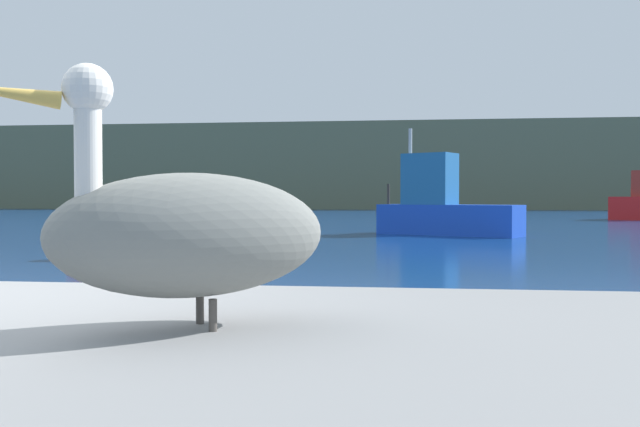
# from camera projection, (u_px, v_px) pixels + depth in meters

# --- Properties ---
(hillside_backdrop) EXTENTS (140.00, 14.46, 8.66)m
(hillside_backdrop) POSITION_uv_depth(u_px,v_px,m) (381.00, 168.00, 72.01)
(hillside_backdrop) COLOR #5B664C
(hillside_backdrop) RESTS_ON ground
(pelican) EXTENTS (1.22, 0.93, 0.92)m
(pelican) POSITION_uv_depth(u_px,v_px,m) (188.00, 230.00, 2.39)
(pelican) COLOR gray
(pelican) RESTS_ON pier_dock
(fishing_boat_blue) EXTENTS (4.73, 3.37, 3.55)m
(fishing_boat_blue) POSITION_uv_depth(u_px,v_px,m) (442.00, 206.00, 21.91)
(fishing_boat_blue) COLOR blue
(fishing_boat_blue) RESTS_ON ground
(mooring_buoy) EXTENTS (0.63, 0.63, 0.63)m
(mooring_buoy) POSITION_uv_depth(u_px,v_px,m) (82.00, 244.00, 13.19)
(mooring_buoy) COLOR #E54C19
(mooring_buoy) RESTS_ON ground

